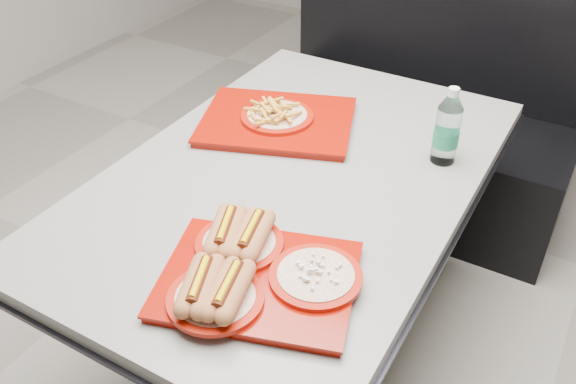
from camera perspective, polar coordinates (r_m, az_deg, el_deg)
The scene contains 6 objects.
ground at distance 2.16m, azimuth 0.47°, elevation -14.79°, with size 6.00×6.00×0.00m, color gray.
diner_table at distance 1.74m, azimuth 0.56°, elevation -2.58°, with size 0.92×1.42×0.75m.
booth_bench at distance 2.70m, azimuth 12.15°, elevation 7.07°, with size 1.30×0.57×1.35m.
tray_near at distance 1.30m, azimuth -3.53°, elevation -7.39°, with size 0.48×0.43×0.09m.
tray_far at distance 1.85m, azimuth -1.02°, elevation 6.93°, with size 0.54×0.48×0.09m.
water_bottle at distance 1.70m, azimuth 14.66°, elevation 5.60°, with size 0.07×0.07×0.22m.
Camera 1 is at (0.67, -1.19, 1.67)m, focal length 38.00 mm.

